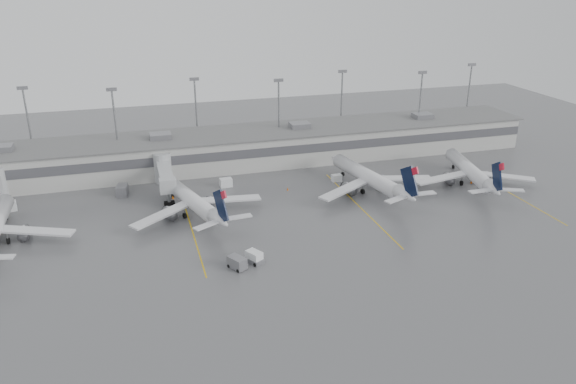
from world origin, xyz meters
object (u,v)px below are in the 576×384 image
object	(u,v)px
jet_far_right	(471,171)
baggage_tug	(254,258)
jet_mid_right	(370,178)
jet_mid_left	(193,200)

from	to	relation	value
jet_far_right	baggage_tug	xyz separation A→B (m)	(-55.85, -21.93, -2.36)
jet_mid_right	jet_far_right	world-z (taller)	jet_mid_right
jet_mid_left	baggage_tug	world-z (taller)	jet_mid_left
jet_mid_left	baggage_tug	distance (m)	23.79
jet_far_right	jet_mid_left	bearing A→B (deg)	-168.92
jet_mid_left	jet_far_right	bearing A→B (deg)	-17.66
jet_mid_left	jet_mid_right	distance (m)	39.35
jet_mid_left	baggage_tug	size ratio (longest dim) A/B	8.11
jet_far_right	baggage_tug	distance (m)	60.05
jet_mid_left	jet_mid_right	size ratio (longest dim) A/B	0.94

